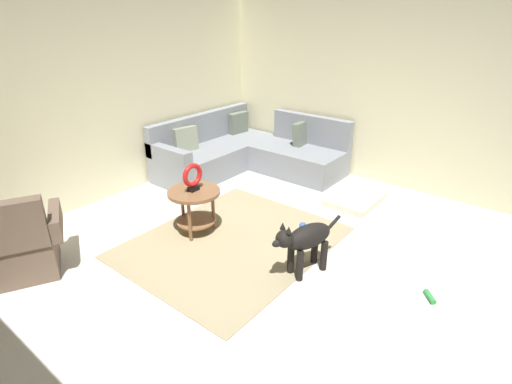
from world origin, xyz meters
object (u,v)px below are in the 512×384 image
(dog_toy_rope, at_px, (430,297))
(dog_toy_ball, at_px, (303,226))
(armchair, at_px, (20,246))
(side_table, at_px, (194,200))
(torus_sculpture, at_px, (193,177))
(dog, at_px, (305,240))
(sectional_couch, at_px, (247,153))
(dog_bed_mat, at_px, (355,199))

(dog_toy_rope, bearing_deg, dog_toy_ball, 77.31)
(armchair, relative_size, side_table, 1.64)
(armchair, distance_m, dog_toy_rope, 3.90)
(torus_sculpture, bearing_deg, dog_toy_ball, -48.91)
(dog, height_order, dog_toy_rope, dog)
(sectional_couch, bearing_deg, dog_toy_ball, -121.66)
(dog_bed_mat, bearing_deg, dog_toy_rope, -135.16)
(sectional_couch, height_order, torus_sculpture, sectional_couch)
(torus_sculpture, xyz_separation_m, dog_bed_mat, (1.92, -1.11, -0.67))
(dog, relative_size, dog_toy_rope, 4.98)
(side_table, bearing_deg, sectional_couch, 22.99)
(side_table, height_order, torus_sculpture, torus_sculpture)
(sectional_couch, relative_size, dog, 2.73)
(side_table, relative_size, torus_sculpture, 1.84)
(sectional_couch, xyz_separation_m, armchair, (-3.56, -0.10, 0.03))
(sectional_couch, bearing_deg, dog_bed_mat, -90.36)
(dog_bed_mat, bearing_deg, torus_sculpture, 149.88)
(armchair, relative_size, dog_toy_ball, 10.95)
(armchair, distance_m, dog, 2.76)
(dog_toy_ball, xyz_separation_m, dog_toy_rope, (-0.36, -1.59, -0.02))
(side_table, relative_size, dog_toy_ball, 6.67)
(armchair, height_order, dog_toy_ball, armchair)
(sectional_couch, relative_size, dog_toy_ball, 25.00)
(sectional_couch, xyz_separation_m, dog_toy_ball, (-1.10, -1.78, -0.25))
(dog, bearing_deg, dog_toy_ball, -39.53)
(torus_sculpture, relative_size, dog_toy_rope, 1.98)
(armchair, bearing_deg, side_table, 3.34)
(armchair, xyz_separation_m, dog_toy_ball, (2.47, -1.68, -0.28))
(sectional_couch, distance_m, dog_bed_mat, 1.95)
(dog_bed_mat, xyz_separation_m, dog_toy_rope, (-1.44, -1.43, -0.02))
(dog_toy_rope, bearing_deg, dog_bed_mat, 44.84)
(sectional_couch, xyz_separation_m, side_table, (-1.93, -0.82, 0.12))
(sectional_couch, height_order, armchair, same)
(side_table, xyz_separation_m, dog, (0.11, -1.43, -0.04))
(sectional_couch, distance_m, armchair, 3.57)
(side_table, xyz_separation_m, dog_toy_ball, (0.84, -0.96, -0.37))
(armchair, distance_m, dog_bed_mat, 4.01)
(dog_toy_ball, bearing_deg, dog_bed_mat, -8.15)
(dog, xyz_separation_m, dog_toy_rope, (0.37, -1.12, -0.35))
(armchair, height_order, side_table, armchair)
(torus_sculpture, height_order, dog_toy_ball, torus_sculpture)
(torus_sculpture, distance_m, dog_bed_mat, 2.32)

